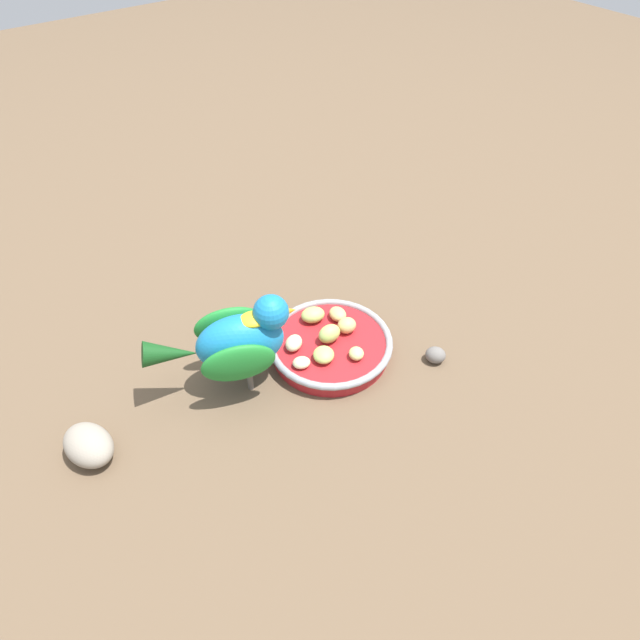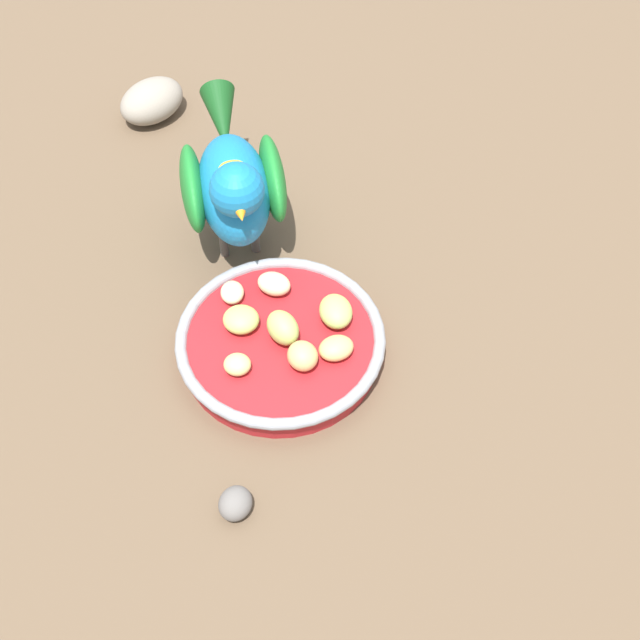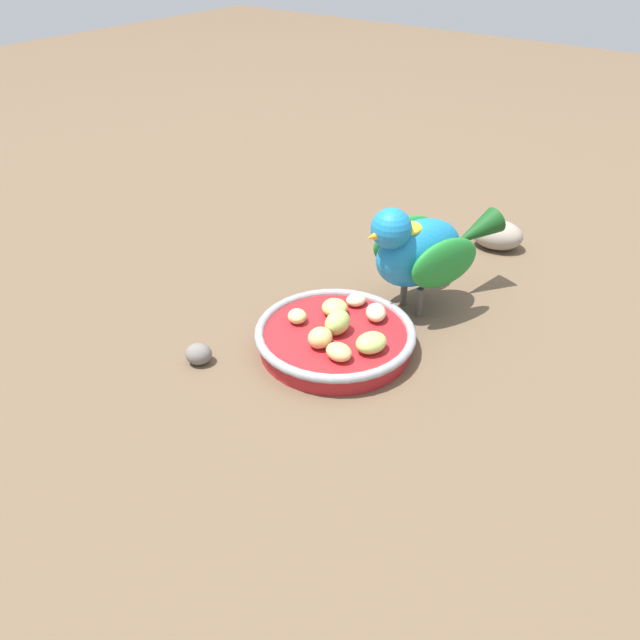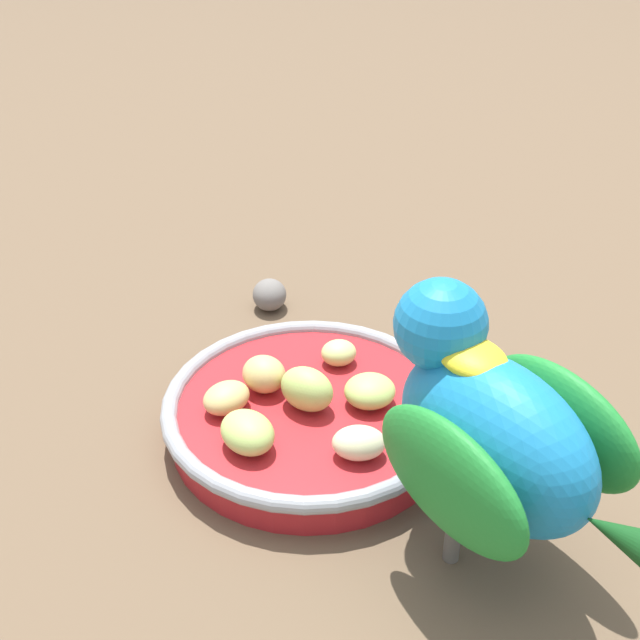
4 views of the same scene
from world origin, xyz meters
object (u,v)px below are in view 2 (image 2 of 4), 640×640
Objects in this scene: parrot at (233,183)px; feeding_bowl at (280,343)px; apple_piece_2 at (232,292)px; apple_piece_6 at (281,325)px; apple_piece_7 at (336,348)px; apple_piece_0 at (236,322)px; apple_piece_5 at (274,284)px; rock_large at (152,101)px; apple_piece_3 at (237,364)px; pebble_0 at (235,503)px; apple_piece_4 at (336,311)px; apple_piece_1 at (303,356)px.

feeding_bowl is at bearing 8.29° from parrot.
parrot is (0.08, -0.05, 0.06)m from apple_piece_2.
apple_piece_6 reaches higher than apple_piece_7.
apple_piece_5 is (0.02, -0.05, -0.00)m from apple_piece_0.
rock_large is at bearing -0.63° from apple_piece_7.
apple_piece_3 is 0.13m from pebble_0.
feeding_bowl is 5.98× the size of apple_piece_5.
apple_piece_4 reaches higher than apple_piece_3.
apple_piece_6 is 0.47× the size of rock_large.
apple_piece_4 is (0.00, -0.10, 0.00)m from apple_piece_3.
apple_piece_4 is 1.18× the size of apple_piece_5.
apple_piece_3 is 0.76× the size of apple_piece_5.
parrot reaches higher than pebble_0.
apple_piece_5 is 1.00× the size of apple_piece_7.
apple_piece_3 is at bearing 65.86° from apple_piece_1.
apple_piece_1 reaches higher than rock_large.
apple_piece_0 is 0.14m from parrot.
apple_piece_3 reaches higher than pebble_0.
apple_piece_5 reaches higher than feeding_bowl.
apple_piece_5 is 0.41× the size of rock_large.
apple_piece_1 is at bearing 174.95° from rock_large.
apple_piece_6 is (0.04, 0.00, 0.00)m from apple_piece_1.
apple_piece_3 is 0.05m from apple_piece_6.
feeding_bowl is 0.16m from pebble_0.
feeding_bowl is 7.85× the size of apple_piece_3.
parrot is at bearing -4.79° from apple_piece_5.
parrot is (0.11, -0.06, 0.05)m from apple_piece_0.
apple_piece_4 is (-0.04, -0.08, 0.00)m from apple_piece_0.
apple_piece_7 is (-0.09, -0.01, -0.00)m from apple_piece_5.
feeding_bowl is 0.06m from apple_piece_4.
apple_piece_5 is 0.10m from parrot.
rock_large is at bearing -13.17° from apple_piece_3.
apple_piece_3 is (-0.01, 0.05, 0.02)m from feeding_bowl.
apple_piece_0 is at bearing 48.55° from apple_piece_6.
rock_large is (0.37, -0.04, 0.01)m from feeding_bowl.
apple_piece_2 is 0.12m from apple_piece_7.
apple_piece_7 is (-0.04, -0.03, 0.02)m from feeding_bowl.
rock_large reaches higher than pebble_0.
apple_piece_2 is at bearing 10.57° from apple_piece_1.
apple_piece_7 is at bearing -139.99° from feeding_bowl.
apple_piece_0 is 1.27× the size of apple_piece_2.
apple_piece_0 is 0.07m from apple_piece_1.
parrot is at bearing 177.80° from rock_large.
apple_piece_1 reaches higher than apple_piece_3.
apple_piece_1 is 0.09m from apple_piece_5.
apple_piece_2 is 0.08m from apple_piece_3.
apple_piece_1 is at bearing -174.12° from feeding_bowl.
apple_piece_2 is at bearing 71.69° from apple_piece_5.
parrot reaches higher than feeding_bowl.
apple_piece_2 is 0.07m from apple_piece_6.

